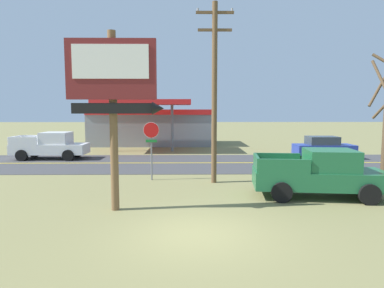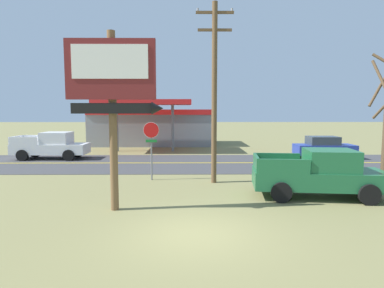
{
  "view_description": "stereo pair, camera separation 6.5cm",
  "coord_description": "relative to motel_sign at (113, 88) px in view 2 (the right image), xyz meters",
  "views": [
    {
      "loc": [
        -0.23,
        -9.35,
        3.56
      ],
      "look_at": [
        0.0,
        8.0,
        1.8
      ],
      "focal_mm": 31.55,
      "sensor_mm": 36.0,
      "label": 1
    },
    {
      "loc": [
        -0.16,
        -9.35,
        3.56
      ],
      "look_at": [
        0.0,
        8.0,
        1.8
      ],
      "focal_mm": 31.55,
      "sensor_mm": 36.0,
      "label": 2
    }
  ],
  "objects": [
    {
      "name": "motel_sign",
      "position": [
        0.0,
        0.0,
        0.0
      ],
      "size": [
        3.31,
        0.54,
        6.25
      ],
      "color": "brown",
      "rests_on": "ground"
    },
    {
      "name": "road_centre_line",
      "position": [
        2.74,
        10.68,
        -4.27
      ],
      "size": [
        126.0,
        0.2,
        0.01
      ],
      "primitive_type": "cube",
      "color": "gold",
      "rests_on": "road_asphalt"
    },
    {
      "name": "car_blue_near_lane",
      "position": [
        12.45,
        12.68,
        -3.47
      ],
      "size": [
        4.2,
        2.0,
        1.64
      ],
      "color": "#233893",
      "rests_on": "ground"
    },
    {
      "name": "stop_sign",
      "position": [
        0.69,
        5.28,
        -2.27
      ],
      "size": [
        0.8,
        0.08,
        2.95
      ],
      "color": "slate",
      "rests_on": "ground"
    },
    {
      "name": "road_asphalt",
      "position": [
        2.74,
        10.68,
        -4.29
      ],
      "size": [
        140.0,
        8.0,
        0.02
      ],
      "primitive_type": "cube",
      "color": "#3D3D3F",
      "rests_on": "ground"
    },
    {
      "name": "utility_pole",
      "position": [
        3.81,
        4.65,
        0.29
      ],
      "size": [
        1.79,
        0.26,
        8.61
      ],
      "color": "brown",
      "rests_on": "ground"
    },
    {
      "name": "pickup_green_parked_on_lawn",
      "position": [
        7.92,
        1.79,
        -3.33
      ],
      "size": [
        5.39,
        2.69,
        1.96
      ],
      "color": "#1E6038",
      "rests_on": "ground"
    },
    {
      "name": "pickup_white_on_road",
      "position": [
        -7.35,
        12.68,
        -3.33
      ],
      "size": [
        5.2,
        2.24,
        1.96
      ],
      "color": "silver",
      "rests_on": "ground"
    },
    {
      "name": "gas_station",
      "position": [
        -1.21,
        22.99,
        -2.35
      ],
      "size": [
        12.0,
        11.5,
        4.4
      ],
      "color": "gray",
      "rests_on": "ground"
    },
    {
      "name": "ground_plane",
      "position": [
        2.74,
        -2.32,
        -4.3
      ],
      "size": [
        180.0,
        180.0,
        0.0
      ],
      "primitive_type": "plane",
      "color": "olive"
    }
  ]
}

